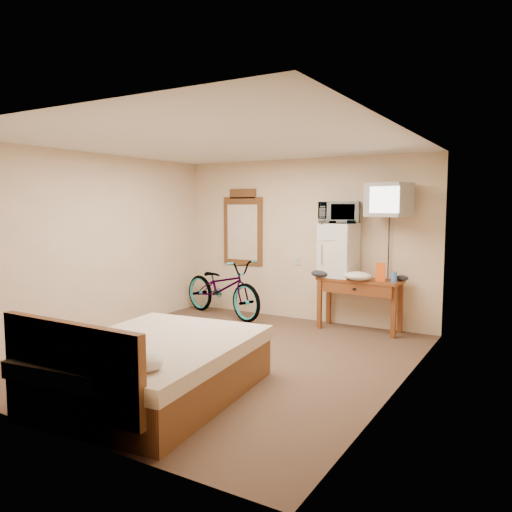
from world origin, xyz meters
name	(u,v)px	position (x,y,z in m)	size (l,w,h in m)	color
room	(219,252)	(0.00, 0.00, 1.25)	(4.60, 4.64, 2.50)	#432F21
desk	(359,289)	(1.02, 2.01, 0.61)	(1.20, 0.53, 0.75)	maroon
mini_fridge	(339,250)	(0.68, 2.06, 1.14)	(0.51, 0.50, 0.78)	silver
microwave	(339,212)	(0.68, 2.06, 1.69)	(0.57, 0.39, 0.32)	silver
snack_bag	(381,272)	(1.34, 1.96, 0.88)	(0.13, 0.07, 0.25)	#FD5C16
blue_cup	(394,277)	(1.51, 1.98, 0.82)	(0.08, 0.08, 0.14)	#407CDB
cloth_cream	(358,276)	(1.05, 1.86, 0.81)	(0.40, 0.30, 0.12)	white
cloth_dark_a	(320,274)	(0.48, 1.89, 0.80)	(0.28, 0.21, 0.11)	black
cloth_dark_b	(402,278)	(1.59, 2.12, 0.79)	(0.18, 0.14, 0.08)	black
crt_television	(389,200)	(1.41, 2.02, 1.86)	(0.61, 0.65, 0.46)	black
wall_mirror	(243,228)	(-1.09, 2.27, 1.41)	(0.74, 0.04, 1.25)	brown
bicycle	(223,287)	(-1.20, 1.83, 0.47)	(0.62, 1.78, 0.94)	black
bed	(150,367)	(0.17, -1.37, 0.29)	(1.76, 2.21, 0.90)	brown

